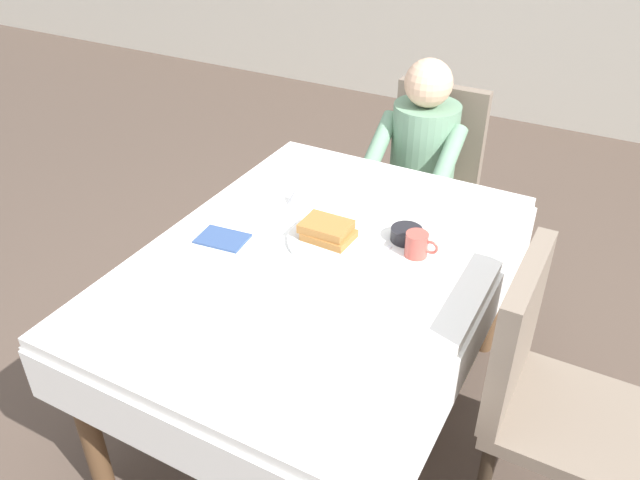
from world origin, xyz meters
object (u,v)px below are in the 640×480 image
(cup_coffee, at_px, (417,245))
(diner_person, at_px, (420,158))
(plate_breakfast, at_px, (328,240))
(breakfast_stack, at_px, (327,230))
(bowl_butter, at_px, (406,234))
(chair_diner, at_px, (429,171))
(syrup_pitcher, at_px, (297,195))
(spoon_near_edge, at_px, (279,292))
(dining_table_main, at_px, (318,279))
(knife_right_of_plate, at_px, (376,260))
(fork_left_of_plate, at_px, (278,230))
(chair_right_side, at_px, (541,383))

(cup_coffee, bearing_deg, diner_person, 109.63)
(plate_breakfast, xyz_separation_m, breakfast_stack, (-0.00, 0.00, 0.04))
(cup_coffee, xyz_separation_m, bowl_butter, (-0.07, 0.07, -0.02))
(chair_diner, xyz_separation_m, syrup_pitcher, (-0.22, -0.89, 0.25))
(chair_diner, bearing_deg, spoon_near_edge, 90.21)
(dining_table_main, xyz_separation_m, knife_right_of_plate, (0.18, 0.08, 0.09))
(chair_diner, bearing_deg, bowl_butter, 104.25)
(chair_diner, distance_m, fork_left_of_plate, 1.13)
(chair_diner, bearing_deg, breakfast_stack, 90.07)
(dining_table_main, bearing_deg, spoon_near_edge, -93.17)
(bowl_butter, bearing_deg, syrup_pitcher, 175.41)
(breakfast_stack, height_order, fork_left_of_plate, breakfast_stack)
(chair_right_side, relative_size, spoon_near_edge, 6.20)
(dining_table_main, distance_m, breakfast_stack, 0.17)
(chair_right_side, xyz_separation_m, spoon_near_edge, (-0.78, -0.23, 0.21))
(diner_person, relative_size, cup_coffee, 9.91)
(chair_diner, distance_m, breakfast_stack, 1.10)
(chair_right_side, distance_m, fork_left_of_plate, 1.00)
(diner_person, xyz_separation_m, bowl_butter, (0.24, -0.77, 0.09))
(chair_right_side, relative_size, bowl_butter, 8.45)
(fork_left_of_plate, distance_m, spoon_near_edge, 0.36)
(diner_person, xyz_separation_m, breakfast_stack, (0.00, -0.91, 0.12))
(chair_right_side, height_order, syrup_pitcher, chair_right_side)
(diner_person, bearing_deg, dining_table_main, 90.99)
(chair_diner, distance_m, plate_breakfast, 1.10)
(chair_diner, xyz_separation_m, fork_left_of_plate, (-0.19, -1.09, 0.21))
(cup_coffee, bearing_deg, bowl_butter, 132.03)
(cup_coffee, bearing_deg, dining_table_main, -149.63)
(dining_table_main, bearing_deg, syrup_pitcher, 130.69)
(cup_coffee, bearing_deg, knife_right_of_plate, -139.90)
(diner_person, relative_size, breakfast_stack, 6.25)
(chair_diner, bearing_deg, chair_right_side, 123.97)
(syrup_pitcher, bearing_deg, chair_diner, 76.16)
(plate_breakfast, bearing_deg, chair_diner, 90.26)
(chair_diner, height_order, plate_breakfast, chair_diner)
(dining_table_main, bearing_deg, fork_left_of_plate, 159.37)
(breakfast_stack, bearing_deg, syrup_pitcher, 141.52)
(dining_table_main, height_order, syrup_pitcher, syrup_pitcher)
(dining_table_main, relative_size, chair_diner, 1.64)
(fork_left_of_plate, xyz_separation_m, spoon_near_edge, (0.19, -0.30, 0.00))
(diner_person, bearing_deg, syrup_pitcher, 73.38)
(chair_right_side, bearing_deg, dining_table_main, -90.00)
(chair_diner, relative_size, plate_breakfast, 3.32)
(dining_table_main, distance_m, chair_right_side, 0.78)
(chair_right_side, bearing_deg, plate_breakfast, -97.01)
(dining_table_main, height_order, fork_left_of_plate, fork_left_of_plate)
(diner_person, bearing_deg, plate_breakfast, 90.30)
(dining_table_main, relative_size, syrup_pitcher, 19.05)
(diner_person, bearing_deg, spoon_near_edge, 90.23)
(chair_right_side, distance_m, syrup_pitcher, 1.07)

